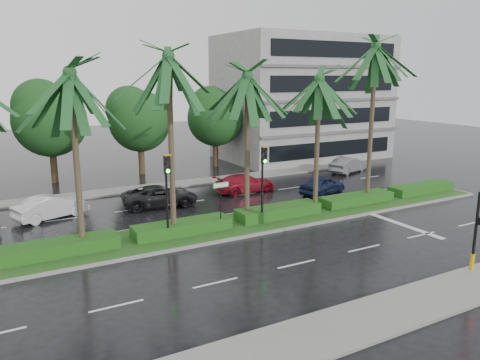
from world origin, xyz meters
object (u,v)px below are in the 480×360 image
signal_near (479,216)px  car_white (51,207)px  car_blue (323,185)px  signal_median_left (167,185)px  car_grey (348,165)px  car_darkgrey (160,196)px  car_red (245,183)px  street_sign (221,194)px

signal_near → car_white: (-14.56, 16.92, -1.82)m
car_white → car_blue: 17.84m
signal_median_left → car_grey: signal_median_left is taller
car_darkgrey → car_grey: (17.80, 2.37, 0.01)m
car_red → car_darkgrey: bearing=93.1°
street_sign → car_grey: street_sign is taller
street_sign → car_white: street_sign is taller
signal_near → car_white: 22.40m
signal_near → car_blue: size_ratio=1.11×
car_white → car_red: car_white is taller
car_grey → street_sign: bearing=99.6°
car_white → car_darkgrey: bearing=-114.3°
car_grey → car_blue: bearing=107.9°
signal_median_left → car_blue: (13.00, 4.13, -2.33)m
car_white → car_grey: car_white is taller
car_white → car_darkgrey: size_ratio=0.87×
signal_median_left → signal_near: bearing=-44.1°
signal_median_left → car_darkgrey: signal_median_left is taller
car_white → car_grey: 24.37m
car_blue → street_sign: bearing=94.1°
signal_near → car_white: signal_near is taller
car_blue → signal_near: bearing=150.4°
car_darkgrey → car_white: bearing=92.4°
street_sign → car_darkgrey: street_sign is taller
car_blue → car_grey: (6.74, 4.94, 0.01)m
car_blue → car_darkgrey: bearing=59.5°
signal_near → car_grey: 21.21m
car_blue → car_red: bearing=37.7°
street_sign → car_darkgrey: bearing=99.3°
car_grey → car_red: bearing=80.7°
car_darkgrey → car_red: (6.57, 0.57, -0.01)m
signal_median_left → street_sign: 3.13m
signal_near → street_sign: signal_near is taller
signal_median_left → street_sign: (3.00, 0.18, -0.87)m
signal_near → street_sign: (-7.00, 9.87, -0.38)m
signal_near → car_blue: bearing=77.8°
signal_median_left → car_grey: (19.74, 9.07, -2.32)m
signal_near → car_blue: (3.00, 13.82, -1.84)m
car_darkgrey → car_grey: car_grey is taller
signal_median_left → car_red: (8.50, 7.27, -2.34)m
street_sign → car_red: size_ratio=0.58×
car_darkgrey → signal_near: bearing=-146.6°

